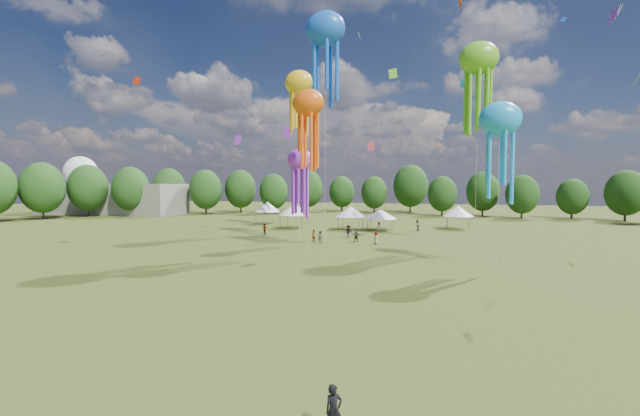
# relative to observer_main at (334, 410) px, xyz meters

# --- Properties ---
(ground) EXTENTS (300.00, 300.00, 0.00)m
(ground) POSITION_rel_observer_main_xyz_m (-7.28, 3.42, -0.80)
(ground) COLOR #384416
(ground) RESTS_ON ground
(observer_main) EXTENTS (0.70, 0.68, 1.61)m
(observer_main) POSITION_rel_observer_main_xyz_m (0.00, 0.00, 0.00)
(observer_main) COLOR black
(observer_main) RESTS_ON ground
(spectator_near) EXTENTS (0.94, 0.82, 1.63)m
(spectator_near) POSITION_rel_observer_main_xyz_m (-11.22, 39.08, 0.01)
(spectator_near) COLOR gray
(spectator_near) RESTS_ON ground
(spectators_far) EXTENTS (23.77, 18.00, 1.81)m
(spectators_far) POSITION_rel_observer_main_xyz_m (-7.68, 46.48, 0.06)
(spectators_far) COLOR gray
(spectators_far) RESTS_ON ground
(festival_tents) EXTENTS (40.96, 12.06, 4.46)m
(festival_tents) POSITION_rel_observer_main_xyz_m (-11.72, 58.11, 2.37)
(festival_tents) COLOR #47474C
(festival_tents) RESTS_ON ground
(show_kites) EXTENTS (32.46, 27.71, 29.40)m
(show_kites) POSITION_rel_observer_main_xyz_m (-5.99, 41.12, 19.23)
(show_kites) COLOR #FC5C0F
(show_kites) RESTS_ON ground
(small_kites) EXTENTS (73.29, 57.96, 46.44)m
(small_kites) POSITION_rel_observer_main_xyz_m (-9.36, 45.86, 30.62)
(small_kites) COLOR #FC5C0F
(small_kites) RESTS_ON ground
(treeline) EXTENTS (201.57, 95.24, 13.43)m
(treeline) POSITION_rel_observer_main_xyz_m (-11.15, 65.94, 5.74)
(treeline) COLOR #38281C
(treeline) RESTS_ON ground
(hangar) EXTENTS (40.00, 12.00, 8.00)m
(hangar) POSITION_rel_observer_main_xyz_m (-79.28, 75.42, 3.20)
(hangar) COLOR gray
(hangar) RESTS_ON ground
(radome) EXTENTS (9.00, 9.00, 16.00)m
(radome) POSITION_rel_observer_main_xyz_m (-95.28, 81.42, 9.18)
(radome) COLOR white
(radome) RESTS_ON ground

